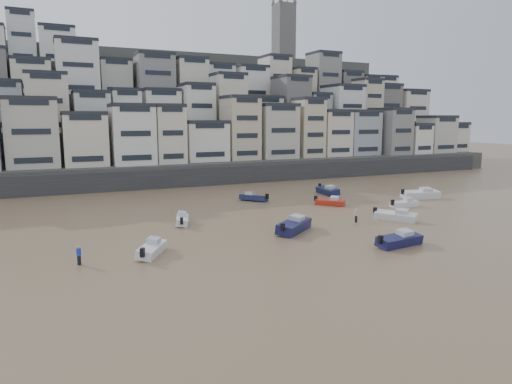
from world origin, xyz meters
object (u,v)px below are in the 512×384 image
boat_a (399,238)px  person_pink (356,215)px  boat_d (405,202)px  boat_f (182,219)px  boat_e (330,201)px  person_blue (79,255)px  boat_c (294,224)px  boat_h (254,197)px  boat_g (421,193)px  boat_b (396,215)px  boat_i (328,190)px  boat_j (152,247)px

boat_a → person_pink: size_ratio=3.28×
boat_d → boat_f: bearing=175.3°
boat_e → person_blue: size_ratio=2.71×
boat_c → boat_h: boat_c is taller
boat_d → boat_f: boat_f is taller
boat_g → boat_h: bearing=173.1°
boat_d → boat_b: bearing=-138.4°
boat_f → boat_i: size_ratio=0.80×
boat_j → person_blue: size_ratio=2.98×
person_blue → boat_d: bearing=11.3°
boat_b → boat_c: 14.42m
boat_g → person_pink: (-20.05, -9.83, -0.04)m
boat_e → boat_h: (-8.77, 8.21, 0.03)m
boat_f → person_pink: size_ratio=2.77×
boat_b → person_pink: 5.26m
boat_a → boat_j: (-23.25, 7.34, -0.07)m
boat_b → person_pink: size_ratio=3.22×
boat_a → person_blue: size_ratio=3.28×
boat_d → person_blue: size_ratio=2.75×
boat_e → boat_i: (5.14, 8.48, 0.18)m
boat_d → boat_e: bearing=148.9°
boat_f → boat_g: bearing=-70.9°
boat_h → boat_b: bearing=167.6°
boat_b → boat_h: size_ratio=1.14×
boat_e → boat_j: bearing=-106.4°
person_pink → boat_j: bearing=-172.9°
person_blue → boat_f: bearing=43.2°
boat_h → person_pink: 19.84m
boat_a → boat_g: bearing=35.2°
boat_d → boat_g: size_ratio=0.71×
person_blue → boat_h: bearing=40.1°
boat_g → boat_c: bearing=-146.5°
person_blue → person_pink: (32.28, 3.60, 0.00)m
boat_j → boat_e: bearing=-33.9°
boat_f → boat_j: size_ratio=0.93×
boat_d → boat_i: size_ratio=0.79×
boat_e → boat_g: 16.59m
boat_i → boat_h: bearing=-83.8°
boat_f → boat_i: bearing=-51.7°
boat_e → boat_j: boat_j is taller
boat_e → boat_h: 12.01m
boat_b → boat_h: bearing=174.2°
boat_b → boat_d: (7.57, 6.69, -0.11)m
boat_h → boat_g: bearing=-149.4°
boat_c → boat_h: size_ratio=1.35×
boat_d → person_pink: (-12.66, -5.36, 0.22)m
boat_g → boat_i: size_ratio=1.11×
boat_f → boat_j: boat_j is taller
boat_d → boat_j: (-38.54, -8.59, 0.06)m
boat_c → boat_i: bearing=10.7°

